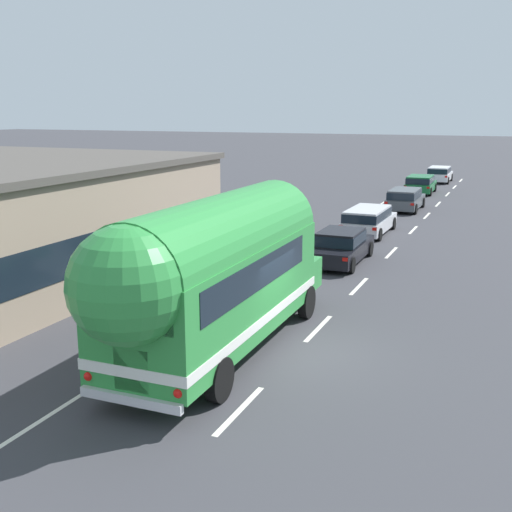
{
  "coord_description": "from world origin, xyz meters",
  "views": [
    {
      "loc": [
        5.08,
        -14.71,
        6.19
      ],
      "look_at": [
        -1.76,
        1.5,
        2.1
      ],
      "focal_mm": 44.28,
      "sensor_mm": 36.0,
      "label": 1
    }
  ],
  "objects_px": {
    "painted_bus": "(213,271)",
    "car_lead": "(341,245)",
    "car_second": "(368,219)",
    "car_third": "(405,198)",
    "car_fourth": "(420,183)",
    "car_fifth": "(439,173)"
  },
  "relations": [
    {
      "from": "painted_bus",
      "to": "car_lead",
      "type": "height_order",
      "value": "painted_bus"
    },
    {
      "from": "car_second",
      "to": "car_fourth",
      "type": "height_order",
      "value": "same"
    },
    {
      "from": "painted_bus",
      "to": "car_second",
      "type": "relative_size",
      "value": 2.21
    },
    {
      "from": "car_second",
      "to": "car_third",
      "type": "distance_m",
      "value": 8.66
    },
    {
      "from": "car_third",
      "to": "car_fourth",
      "type": "height_order",
      "value": "same"
    },
    {
      "from": "car_third",
      "to": "car_fifth",
      "type": "distance_m",
      "value": 17.15
    },
    {
      "from": "painted_bus",
      "to": "car_third",
      "type": "height_order",
      "value": "painted_bus"
    },
    {
      "from": "car_third",
      "to": "car_fourth",
      "type": "bearing_deg",
      "value": 92.45
    },
    {
      "from": "car_fourth",
      "to": "car_fifth",
      "type": "xyz_separation_m",
      "value": [
        0.36,
        8.41,
        -0.0
      ]
    },
    {
      "from": "painted_bus",
      "to": "car_second",
      "type": "height_order",
      "value": "painted_bus"
    },
    {
      "from": "car_third",
      "to": "car_fifth",
      "type": "bearing_deg",
      "value": 90.06
    },
    {
      "from": "car_lead",
      "to": "car_third",
      "type": "distance_m",
      "value": 15.13
    },
    {
      "from": "car_fifth",
      "to": "car_lead",
      "type": "bearing_deg",
      "value": -89.94
    },
    {
      "from": "car_lead",
      "to": "car_fifth",
      "type": "relative_size",
      "value": 1.09
    },
    {
      "from": "car_lead",
      "to": "car_fifth",
      "type": "bearing_deg",
      "value": 90.06
    },
    {
      "from": "car_fourth",
      "to": "car_fifth",
      "type": "relative_size",
      "value": 1.02
    },
    {
      "from": "car_lead",
      "to": "car_second",
      "type": "distance_m",
      "value": 6.49
    },
    {
      "from": "car_second",
      "to": "car_third",
      "type": "relative_size",
      "value": 1.08
    },
    {
      "from": "painted_bus",
      "to": "car_fourth",
      "type": "relative_size",
      "value": 2.46
    },
    {
      "from": "painted_bus",
      "to": "car_second",
      "type": "bearing_deg",
      "value": 90.55
    },
    {
      "from": "painted_bus",
      "to": "car_fifth",
      "type": "distance_m",
      "value": 43.64
    },
    {
      "from": "car_lead",
      "to": "car_fourth",
      "type": "relative_size",
      "value": 1.07
    }
  ]
}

